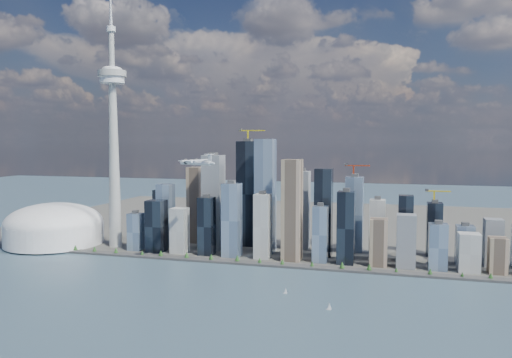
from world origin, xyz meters
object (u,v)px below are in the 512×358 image
(sailboat_west, at_px, (329,307))
(needle_tower, at_px, (113,133))
(sailboat_east, at_px, (285,292))
(dome_stadium, at_px, (54,226))
(airplane, at_px, (196,162))

(sailboat_west, bearing_deg, needle_tower, 153.09)
(needle_tower, bearing_deg, sailboat_west, -29.05)
(sailboat_west, xyz_separation_m, sailboat_east, (-69.53, 52.09, -0.40))
(sailboat_east, bearing_deg, needle_tower, 154.33)
(dome_stadium, relative_size, airplane, 2.63)
(dome_stadium, xyz_separation_m, sailboat_east, (542.52, -200.09, -36.43))
(sailboat_east, bearing_deg, sailboat_west, -34.94)
(dome_stadium, distance_m, sailboat_east, 579.39)
(needle_tower, distance_m, sailboat_west, 587.88)
(dome_stadium, bearing_deg, needle_tower, 4.09)
(needle_tower, xyz_separation_m, dome_stadium, (-140.00, -10.00, -196.40))
(dome_stadium, height_order, airplane, airplane)
(needle_tower, bearing_deg, dome_stadium, -175.91)
(needle_tower, relative_size, sailboat_west, 51.92)
(dome_stadium, height_order, sailboat_west, dome_stadium)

